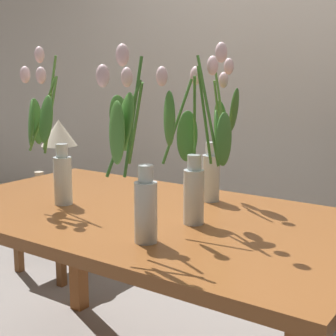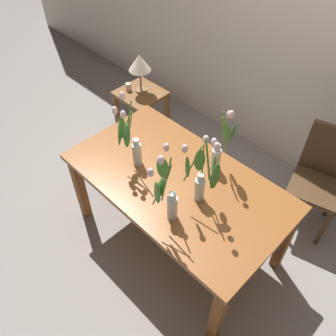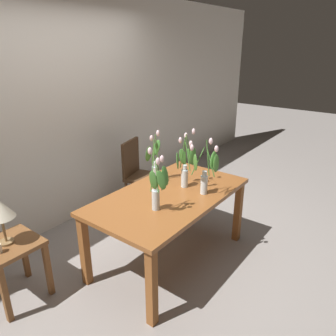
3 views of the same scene
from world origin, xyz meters
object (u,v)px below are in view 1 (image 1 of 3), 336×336
side_table (61,203)px  tulip_vase_3 (52,150)px  table_lamp (59,135)px  dining_table (144,236)px  tulip_vase_1 (135,170)px  pillar_candle (39,178)px  tulip_vase_2 (196,157)px  tulip_vase_0 (216,154)px

side_table → tulip_vase_3: bearing=-43.6°
tulip_vase_3 → table_lamp: bearing=136.1°
dining_table → tulip_vase_3: (-0.33, -0.12, 0.30)m
dining_table → tulip_vase_1: size_ratio=2.83×
tulip_vase_1 → pillar_candle: 1.83m
side_table → pillar_candle: size_ratio=7.33×
tulip_vase_2 → pillar_candle: size_ratio=7.72×
dining_table → tulip_vase_0: 0.42m
tulip_vase_2 → side_table: (-1.45, 0.75, -0.53)m
tulip_vase_0 → table_lamp: bearing=161.3°
tulip_vase_2 → tulip_vase_3: size_ratio=0.99×
table_lamp → pillar_candle: table_lamp is taller
tulip_vase_0 → side_table: 1.50m
tulip_vase_2 → table_lamp: (-1.46, 0.77, -0.11)m
tulip_vase_0 → tulip_vase_1: 0.57m
dining_table → side_table: size_ratio=2.91×
tulip_vase_1 → tulip_vase_3: 0.54m
tulip_vase_0 → pillar_candle: 1.55m
pillar_candle → tulip_vase_1: bearing=-31.8°
tulip_vase_1 → tulip_vase_2: size_ratio=0.98×
dining_table → tulip_vase_0: size_ratio=2.95×
side_table → pillar_candle: 0.20m
dining_table → side_table: bearing=149.2°
tulip_vase_1 → tulip_vase_0: bearing=95.6°
tulip_vase_0 → side_table: size_ratio=0.99×
tulip_vase_2 → tulip_vase_0: bearing=108.1°
tulip_vase_2 → side_table: size_ratio=1.05×
dining_table → tulip_vase_0: bearing=65.3°
dining_table → pillar_candle: bearing=153.5°
dining_table → tulip_vase_2: size_ratio=2.76×
dining_table → tulip_vase_2: 0.39m
tulip_vase_1 → table_lamp: (-1.42, 1.02, -0.10)m
tulip_vase_1 → tulip_vase_2: bearing=79.9°
dining_table → tulip_vase_1: bearing=-56.3°
tulip_vase_0 → side_table: bearing=161.9°
side_table → dining_table: bearing=-30.8°
side_table → table_lamp: table_lamp is taller
tulip_vase_3 → pillar_candle: (-1.01, 0.79, -0.36)m
tulip_vase_2 → table_lamp: tulip_vase_2 is taller
tulip_vase_0 → tulip_vase_3: tulip_vase_3 is taller
side_table → table_lamp: 0.42m
pillar_candle → tulip_vase_3: bearing=-38.0°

